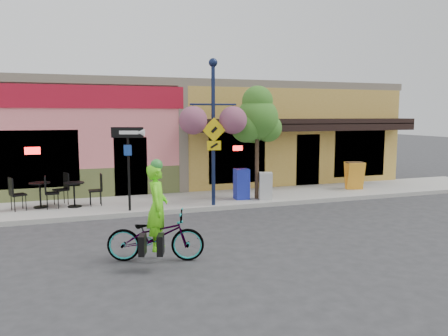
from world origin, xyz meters
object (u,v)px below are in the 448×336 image
object	(u,v)px
building	(183,133)
newspaper_box_grey	(266,186)
one_way_sign	(129,169)
newspaper_box_blue	(242,184)
cyclist_rider	(158,219)
lamp_post	(213,133)
bicycle	(156,236)
street_tree	(257,142)

from	to	relation	value
building	newspaper_box_grey	world-z (taller)	building
building	one_way_sign	distance (m)	7.55
one_way_sign	newspaper_box_blue	xyz separation A→B (m)	(3.98, 0.59, -0.76)
cyclist_rider	lamp_post	world-z (taller)	lamp_post
one_way_sign	bicycle	bearing A→B (deg)	-68.92
newspaper_box_blue	newspaper_box_grey	xyz separation A→B (m)	(0.79, -0.33, -0.06)
cyclist_rider	lamp_post	distance (m)	5.46
building	cyclist_rider	xyz separation A→B (m)	(-3.34, -11.22, -1.33)
cyclist_rider	lamp_post	bearing A→B (deg)	-13.63
newspaper_box_blue	bicycle	bearing A→B (deg)	-127.34
newspaper_box_grey	cyclist_rider	bearing A→B (deg)	-113.99
newspaper_box_grey	street_tree	world-z (taller)	street_tree
bicycle	cyclist_rider	world-z (taller)	cyclist_rider
bicycle	one_way_sign	xyz separation A→B (m)	(0.01, 4.53, 0.90)
lamp_post	one_way_sign	size ratio (longest dim) A/B	1.84
building	street_tree	bearing A→B (deg)	-79.59
building	street_tree	distance (m)	6.30
bicycle	cyclist_rider	size ratio (longest dim) A/B	1.13
bicycle	building	bearing A→B (deg)	0.55
building	one_way_sign	world-z (taller)	building
building	lamp_post	bearing A→B (deg)	-95.58
bicycle	one_way_sign	size ratio (longest dim) A/B	0.80
one_way_sign	lamp_post	bearing A→B (deg)	19.88
cyclist_rider	bicycle	bearing A→B (deg)	107.38
one_way_sign	newspaper_box_blue	bearing A→B (deg)	29.57
newspaper_box_blue	street_tree	xyz separation A→B (m)	(0.55, -0.08, 1.47)
lamp_post	newspaper_box_blue	xyz separation A→B (m)	(1.25, 0.65, -1.85)
newspaper_box_grey	street_tree	size ratio (longest dim) A/B	0.24
lamp_post	building	bearing A→B (deg)	90.90
street_tree	lamp_post	bearing A→B (deg)	-162.57
bicycle	street_tree	size ratio (longest dim) A/B	0.51
cyclist_rider	newspaper_box_blue	size ratio (longest dim) A/B	1.71
newspaper_box_grey	bicycle	bearing A→B (deg)	-114.29
bicycle	cyclist_rider	distance (m)	0.38
building	one_way_sign	xyz separation A→B (m)	(-3.39, -6.70, -0.80)
lamp_post	newspaper_box_grey	bearing A→B (deg)	15.47
bicycle	newspaper_box_grey	bearing A→B (deg)	-27.52
building	newspaper_box_grey	xyz separation A→B (m)	(1.38, -6.43, -1.62)
building	newspaper_box_grey	size ratio (longest dim) A/B	19.06
bicycle	newspaper_box_grey	size ratio (longest dim) A/B	2.17
lamp_post	newspaper_box_blue	bearing A→B (deg)	33.87
lamp_post	cyclist_rider	bearing A→B (deg)	-114.52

